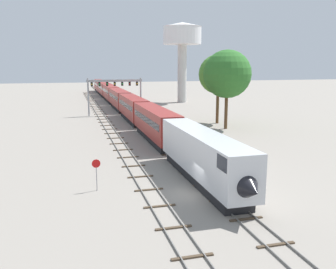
# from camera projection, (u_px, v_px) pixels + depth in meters

# --- Properties ---
(ground_plane) EXTENTS (400.00, 400.00, 0.00)m
(ground_plane) POSITION_uv_depth(u_px,v_px,m) (193.00, 194.00, 31.68)
(ground_plane) COLOR gray
(track_main) EXTENTS (2.60, 200.00, 0.16)m
(track_main) POSITION_uv_depth(u_px,v_px,m) (121.00, 110.00, 89.01)
(track_main) COLOR slate
(track_main) RESTS_ON ground
(track_near) EXTENTS (2.60, 160.00, 0.16)m
(track_near) POSITION_uv_depth(u_px,v_px,m) (106.00, 124.00, 68.65)
(track_near) COLOR slate
(track_near) RESTS_ON ground
(passenger_train) EXTENTS (3.04, 136.93, 4.80)m
(passenger_train) POSITION_uv_depth(u_px,v_px,m) (119.00, 99.00, 90.54)
(passenger_train) COLOR silver
(passenger_train) RESTS_ON ground
(signal_gantry) EXTENTS (12.10, 0.49, 8.17)m
(signal_gantry) POSITION_uv_depth(u_px,v_px,m) (115.00, 88.00, 79.41)
(signal_gantry) COLOR #999BA0
(signal_gantry) RESTS_ON ground
(water_tower) EXTENTS (11.07, 11.07, 22.81)m
(water_tower) POSITION_uv_depth(u_px,v_px,m) (182.00, 39.00, 104.16)
(water_tower) COLOR beige
(water_tower) RESTS_ON ground
(stop_sign) EXTENTS (0.76, 0.08, 2.88)m
(stop_sign) POSITION_uv_depth(u_px,v_px,m) (96.00, 170.00, 32.24)
(stop_sign) COLOR gray
(stop_sign) RESTS_ON ground
(trackside_tree_left) EXTENTS (7.38, 7.38, 12.96)m
(trackside_tree_left) POSITION_uv_depth(u_px,v_px,m) (218.00, 74.00, 67.89)
(trackside_tree_left) COLOR brown
(trackside_tree_left) RESTS_ON ground
(trackside_tree_mid) EXTENTS (8.20, 8.20, 13.56)m
(trackside_tree_mid) POSITION_uv_depth(u_px,v_px,m) (227.00, 74.00, 61.86)
(trackside_tree_mid) COLOR brown
(trackside_tree_mid) RESTS_ON ground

